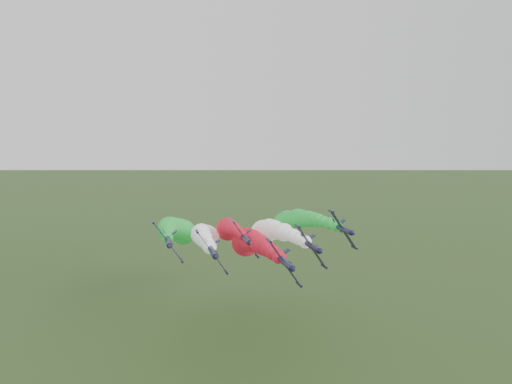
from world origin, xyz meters
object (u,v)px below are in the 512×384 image
jet_outer_left (177,230)px  jet_inner_left (204,236)px  jet_outer_right (290,222)px  jet_inner_right (266,232)px  jet_lead (247,241)px  jet_trail (227,229)px

jet_outer_left → jet_inner_left: bearing=-42.0°
jet_inner_left → jet_outer_right: jet_outer_right is taller
jet_inner_right → jet_outer_left: jet_outer_left is taller
jet_outer_left → jet_outer_right: (38.39, -0.95, 1.16)m
jet_inner_left → jet_outer_right: size_ratio=1.00×
jet_lead → jet_inner_right: bearing=45.3°
jet_outer_right → jet_trail: bearing=155.3°
jet_outer_right → jet_inner_right: bearing=-136.9°
jet_outer_left → jet_lead: bearing=-44.0°
jet_lead → jet_outer_left: 27.40m
jet_inner_right → jet_inner_left: bearing=168.9°
jet_inner_right → jet_outer_right: 15.00m
jet_inner_left → jet_outer_right: bearing=12.0°
jet_inner_left → jet_trail: bearing=57.7°
jet_lead → jet_inner_left: size_ratio=1.01×
jet_inner_right → jet_trail: size_ratio=1.00×
jet_lead → jet_trail: bearing=93.2°
jet_lead → jet_outer_right: 26.10m
jet_inner_right → jet_outer_left: bearing=157.9°
jet_lead → jet_trail: jet_lead is taller
jet_inner_left → jet_outer_left: jet_outer_left is taller
jet_trail → jet_outer_left: bearing=-155.3°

